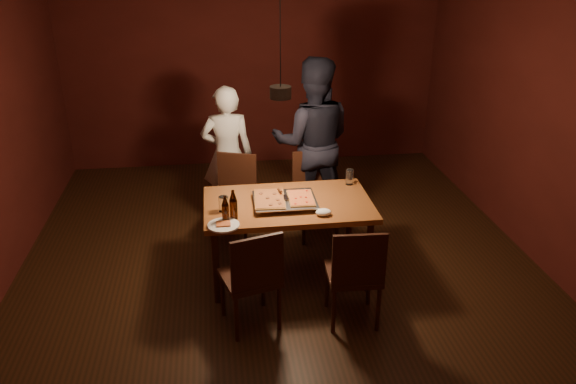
{
  "coord_description": "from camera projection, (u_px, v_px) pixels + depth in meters",
  "views": [
    {
      "loc": [
        -0.56,
        -4.53,
        2.9
      ],
      "look_at": [
        0.06,
        -0.02,
        0.85
      ],
      "focal_mm": 35.0,
      "sensor_mm": 36.0,
      "label": 1
    }
  ],
  "objects": [
    {
      "name": "plate_slice",
      "position": [
        223.0,
        225.0,
        4.61
      ],
      "size": [
        0.26,
        0.26,
        0.03
      ],
      "color": "white",
      "rests_on": "dining_table"
    },
    {
      "name": "beer_bottle_b",
      "position": [
        233.0,
        204.0,
        4.69
      ],
      "size": [
        0.07,
        0.07,
        0.26
      ],
      "color": "black",
      "rests_on": "dining_table"
    },
    {
      "name": "water_glass_right",
      "position": [
        350.0,
        177.0,
        5.38
      ],
      "size": [
        0.07,
        0.07,
        0.15
      ],
      "primitive_type": "cylinder",
      "color": "silver",
      "rests_on": "dining_table"
    },
    {
      "name": "chair_far_right",
      "position": [
        314.0,
        186.0,
        5.91
      ],
      "size": [
        0.46,
        0.46,
        0.49
      ],
      "rotation": [
        0.0,
        0.0,
        3.25
      ],
      "color": "#38190F",
      "rests_on": "floor"
    },
    {
      "name": "beer_bottle_a",
      "position": [
        225.0,
        209.0,
        4.65
      ],
      "size": [
        0.06,
        0.06,
        0.23
      ],
      "color": "black",
      "rests_on": "dining_table"
    },
    {
      "name": "napkin",
      "position": [
        323.0,
        212.0,
        4.79
      ],
      "size": [
        0.14,
        0.1,
        0.06
      ],
      "primitive_type": "ellipsoid",
      "color": "white",
      "rests_on": "dining_table"
    },
    {
      "name": "pizza_cheese",
      "position": [
        301.0,
        198.0,
        4.99
      ],
      "size": [
        0.23,
        0.36,
        0.02
      ],
      "primitive_type": "cube",
      "rotation": [
        0.0,
        0.0,
        -0.03
      ],
      "color": "gold",
      "rests_on": "pizza_tray"
    },
    {
      "name": "pizza_tray",
      "position": [
        285.0,
        202.0,
        4.99
      ],
      "size": [
        0.57,
        0.48,
        0.05
      ],
      "primitive_type": "cube",
      "rotation": [
        0.0,
        0.0,
        0.05
      ],
      "color": "silver",
      "rests_on": "dining_table"
    },
    {
      "name": "room_shell",
      "position": [
        281.0,
        133.0,
        4.78
      ],
      "size": [
        6.0,
        6.0,
        6.0
      ],
      "color": "#321A0D",
      "rests_on": "ground"
    },
    {
      "name": "dining_table",
      "position": [
        288.0,
        210.0,
        5.07
      ],
      "size": [
        1.5,
        0.9,
        0.75
      ],
      "color": "#945225",
      "rests_on": "floor"
    },
    {
      "name": "water_glass_left",
      "position": [
        224.0,
        204.0,
        4.85
      ],
      "size": [
        0.09,
        0.09,
        0.13
      ],
      "primitive_type": "cylinder",
      "color": "silver",
      "rests_on": "dining_table"
    },
    {
      "name": "chair_near_right",
      "position": [
        356.0,
        268.0,
        4.42
      ],
      "size": [
        0.44,
        0.44,
        0.49
      ],
      "rotation": [
        0.0,
        0.0,
        -0.06
      ],
      "color": "#38190F",
      "rests_on": "floor"
    },
    {
      "name": "spatula",
      "position": [
        283.0,
        197.0,
        4.98
      ],
      "size": [
        0.12,
        0.25,
        0.04
      ],
      "primitive_type": null,
      "rotation": [
        0.0,
        0.0,
        0.12
      ],
      "color": "silver",
      "rests_on": "pizza_tray"
    },
    {
      "name": "chair_near_left",
      "position": [
        253.0,
        272.0,
        4.37
      ],
      "size": [
        0.52,
        0.52,
        0.49
      ],
      "rotation": [
        0.0,
        0.0,
        0.27
      ],
      "color": "#38190F",
      "rests_on": "floor"
    },
    {
      "name": "diner_dark",
      "position": [
        313.0,
        142.0,
        6.02
      ],
      "size": [
        0.98,
        0.82,
        1.83
      ],
      "primitive_type": "imported",
      "rotation": [
        0.0,
        0.0,
        2.99
      ],
      "color": "black",
      "rests_on": "floor"
    },
    {
      "name": "pendant_lamp",
      "position": [
        281.0,
        91.0,
        4.63
      ],
      "size": [
        0.18,
        0.18,
        1.1
      ],
      "color": "black",
      "rests_on": "ceiling"
    },
    {
      "name": "pizza_meat",
      "position": [
        270.0,
        199.0,
        4.97
      ],
      "size": [
        0.29,
        0.44,
        0.02
      ],
      "primitive_type": "cube",
      "rotation": [
        0.0,
        0.0,
        -0.06
      ],
      "color": "maroon",
      "rests_on": "pizza_tray"
    },
    {
      "name": "diner_white",
      "position": [
        227.0,
        155.0,
        6.11
      ],
      "size": [
        0.56,
        0.37,
        1.53
      ],
      "primitive_type": "imported",
      "rotation": [
        0.0,
        0.0,
        3.13
      ],
      "color": "silver",
      "rests_on": "floor"
    },
    {
      "name": "chair_far_left",
      "position": [
        235.0,
        189.0,
        5.83
      ],
      "size": [
        0.54,
        0.54,
        0.49
      ],
      "rotation": [
        0.0,
        0.0,
        2.8
      ],
      "color": "#38190F",
      "rests_on": "floor"
    }
  ]
}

